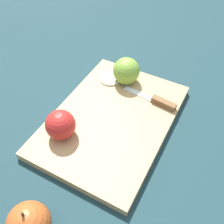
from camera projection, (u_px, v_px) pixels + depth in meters
ground_plane at (112, 123)px, 0.72m from camera, size 4.00×4.00×0.00m
cutting_board at (112, 120)px, 0.72m from camera, size 0.43×0.30×0.02m
apple_half_left at (61, 125)px, 0.64m from camera, size 0.08×0.08×0.08m
apple_half_right at (126, 71)px, 0.77m from camera, size 0.08×0.08×0.08m
knife at (159, 102)px, 0.73m from camera, size 0.03×0.16×0.02m
apple_slice at (110, 78)px, 0.81m from camera, size 0.07×0.07×0.01m
apple_whole at (28, 223)px, 0.50m from camera, size 0.09×0.09×0.10m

